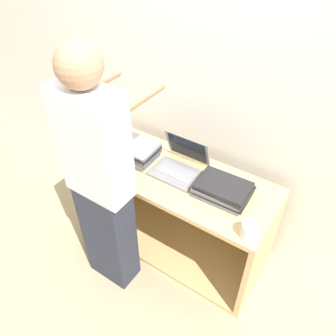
{
  "coord_description": "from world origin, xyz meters",
  "views": [
    {
      "loc": [
        0.91,
        -1.15,
        2.26
      ],
      "look_at": [
        0.0,
        0.21,
        0.89
      ],
      "focal_mm": 35.0,
      "sensor_mm": 36.0,
      "label": 1
    }
  ],
  "objects": [
    {
      "name": "inventory_tag",
      "position": [
        -0.36,
        0.24,
        0.9
      ],
      "size": [
        0.06,
        0.02,
        0.01
      ],
      "color": "red",
      "rests_on": "laptop_stack_left"
    },
    {
      "name": "ground_plane",
      "position": [
        0.0,
        0.0,
        0.0
      ],
      "size": [
        12.0,
        12.0,
        0.0
      ],
      "primitive_type": "plane",
      "color": "tan"
    },
    {
      "name": "laptop_open",
      "position": [
        0.0,
        0.35,
        0.82
      ],
      "size": [
        0.33,
        0.32,
        0.24
      ],
      "color": "gray",
      "rests_on": "cart"
    },
    {
      "name": "mug",
      "position": [
        0.64,
        0.08,
        0.82
      ],
      "size": [
        0.1,
        0.1,
        0.1
      ],
      "color": "white",
      "rests_on": "cart"
    },
    {
      "name": "person",
      "position": [
        -0.24,
        -0.17,
        0.9
      ],
      "size": [
        0.4,
        0.54,
        1.77
      ],
      "color": "#2D3342",
      "rests_on": "ground_plane"
    },
    {
      "name": "cart",
      "position": [
        0.0,
        0.37,
        0.38
      ],
      "size": [
        1.43,
        0.59,
        0.77
      ],
      "color": "tan",
      "rests_on": "ground_plane"
    },
    {
      "name": "laptop_stack_right",
      "position": [
        0.36,
        0.3,
        0.81
      ],
      "size": [
        0.36,
        0.26,
        0.09
      ],
      "color": "slate",
      "rests_on": "cart"
    },
    {
      "name": "wall_back",
      "position": [
        0.0,
        0.7,
        1.2
      ],
      "size": [
        8.0,
        0.05,
        2.4
      ],
      "color": "silver",
      "rests_on": "ground_plane"
    },
    {
      "name": "laptop_stack_left",
      "position": [
        -0.37,
        0.3,
        0.83
      ],
      "size": [
        0.36,
        0.26,
        0.13
      ],
      "color": "gray",
      "rests_on": "cart"
    }
  ]
}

